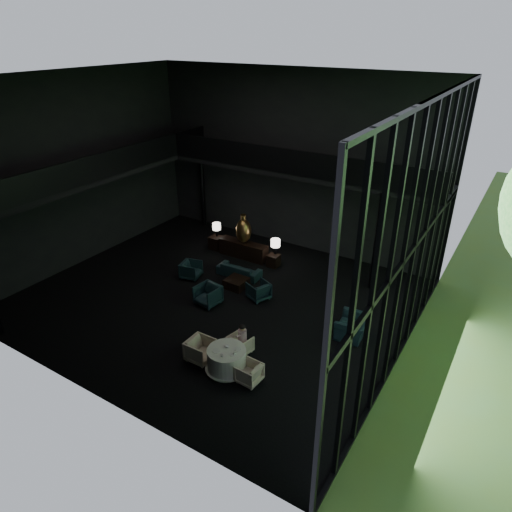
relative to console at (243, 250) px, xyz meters
The scene contains 35 objects.
floor 3.75m from the console, 72.98° to the right, with size 14.00×12.00×0.02m, color black.
ceiling 8.49m from the console, 72.98° to the right, with size 14.00×12.00×0.02m, color black.
wall_back 4.50m from the console, 65.84° to the left, with size 14.00×0.04×8.00m, color black.
wall_front 10.29m from the console, 83.49° to the right, with size 14.00×0.04×8.00m, color black.
wall_left 7.80m from the console, 148.89° to the right, with size 0.04×12.00×8.00m, color black.
curtain_wall 9.52m from the console, 23.91° to the right, with size 0.20×12.00×8.00m, color black, non-canonical shape.
mezzanine_left 7.07m from the console, 144.00° to the right, with size 2.00×12.00×0.25m, color black.
mezzanine_back 4.43m from the console, 34.43° to the left, with size 12.00×2.00×0.25m, color black.
railing_left 6.77m from the console, 137.62° to the right, with size 0.06×12.00×1.00m, color black.
railing_back 4.74m from the console, 11.72° to the left, with size 12.00×0.06×1.00m, color black.
column_nw 4.74m from the console, 151.37° to the left, with size 0.24×0.24×4.00m, color black.
column_ne 6.13m from the console, ahead, with size 0.24×0.24×4.00m, color black.
console is the anchor object (origin of this frame).
bronze_urn 0.93m from the console, 90.00° to the left, with size 0.70×0.70×1.31m.
side_table_left 1.60m from the console, behind, with size 0.55×0.55×0.60m, color black.
table_lamp_left 1.75m from the console, behind, with size 0.39×0.39×0.65m.
side_table_right 1.60m from the console, ahead, with size 0.49×0.49×0.54m, color black.
table_lamp_right 1.73m from the console, ahead, with size 0.41×0.41×0.69m.
sofa 1.76m from the console, 62.48° to the right, with size 1.67×0.49×0.65m, color black.
lounge_armchair_west 2.87m from the console, 106.13° to the right, with size 0.77×0.72×0.80m, color black.
lounge_armchair_east 3.63m from the console, 47.39° to the right, with size 0.74×0.69×0.76m, color black.
lounge_armchair_south 4.15m from the console, 75.50° to the right, with size 0.91×0.86×0.94m, color black.
window_armchair 7.09m from the console, 25.42° to the right, with size 1.19×0.77×1.04m, color #1B2D30.
coffee_table 2.71m from the console, 62.67° to the right, with size 0.81×0.81×0.36m, color black.
dining_table 7.69m from the console, 60.45° to the right, with size 1.35×1.35×0.75m.
dining_chair_north 6.84m from the console, 57.53° to the right, with size 0.59×0.55×0.61m, color tan.
dining_chair_east 8.20m from the console, 55.55° to the right, with size 0.59×0.55×0.61m, color #C9B191.
dining_chair_west 7.29m from the console, 67.30° to the right, with size 0.80×0.75×0.82m, color #CDAC92.
child 6.83m from the console, 56.93° to the right, with size 0.28×0.28×0.60m.
plate_a 7.76m from the console, 62.67° to the right, with size 0.23×0.23×0.01m, color white.
plate_b 7.65m from the console, 57.96° to the right, with size 0.21×0.21×0.01m, color white.
saucer 7.93m from the console, 58.99° to the right, with size 0.15×0.15×0.01m, color white.
coffee_cup 7.89m from the console, 58.53° to the right, with size 0.09×0.09×0.07m, color white.
cereal_bowl 7.56m from the console, 60.49° to the right, with size 0.15×0.15×0.07m, color white.
cream_pot 8.01m from the console, 61.22° to the right, with size 0.07×0.07×0.08m, color #99999E.
Camera 1 is at (9.23, -11.93, 9.39)m, focal length 32.00 mm.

